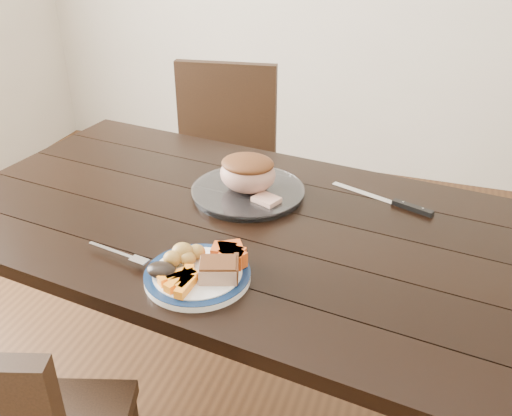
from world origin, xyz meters
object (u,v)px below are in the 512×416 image
(dining_table, at_px, (232,244))
(dinner_plate, at_px, (198,276))
(chair_far, at_px, (222,166))
(serving_platter, at_px, (248,193))
(carving_knife, at_px, (400,204))
(pork_slice, at_px, (218,271))
(fork, at_px, (122,255))
(roast_joint, at_px, (248,174))

(dining_table, distance_m, dinner_plate, 0.31)
(dining_table, xyz_separation_m, chair_far, (-0.33, 0.74, -0.13))
(chair_far, bearing_deg, serving_platter, 109.95)
(dining_table, xyz_separation_m, carving_knife, (0.43, 0.21, 0.10))
(chair_far, distance_m, dinner_plate, 1.12)
(chair_far, distance_m, pork_slice, 1.15)
(dinner_plate, distance_m, fork, 0.20)
(dining_table, distance_m, carving_knife, 0.49)
(pork_slice, bearing_deg, carving_knife, 55.86)
(dinner_plate, height_order, pork_slice, pork_slice)
(dinner_plate, height_order, fork, fork)
(pork_slice, bearing_deg, roast_joint, 100.95)
(dining_table, bearing_deg, serving_platter, 88.35)
(carving_knife, bearing_deg, fork, -119.90)
(roast_joint, bearing_deg, carving_knife, 10.71)
(pork_slice, distance_m, carving_knife, 0.62)
(roast_joint, bearing_deg, serving_platter, 0.00)
(dining_table, distance_m, pork_slice, 0.34)
(dining_table, relative_size, carving_knife, 5.53)
(pork_slice, xyz_separation_m, roast_joint, (-0.08, 0.43, 0.03))
(dinner_plate, xyz_separation_m, pork_slice, (0.05, -0.00, 0.03))
(chair_far, xyz_separation_m, roast_joint, (0.34, -0.61, 0.30))
(chair_far, distance_m, carving_knife, 0.96)
(dining_table, relative_size, dinner_plate, 6.91)
(chair_far, bearing_deg, dinner_plate, 100.49)
(pork_slice, distance_m, roast_joint, 0.44)
(dining_table, xyz_separation_m, roast_joint, (0.00, 0.13, 0.16))
(dinner_plate, height_order, roast_joint, roast_joint)
(dinner_plate, relative_size, serving_platter, 0.76)
(fork, bearing_deg, carving_knife, 50.19)
(serving_platter, distance_m, roast_joint, 0.06)
(fork, bearing_deg, roast_joint, 78.11)
(serving_platter, bearing_deg, chair_far, 118.86)
(dinner_plate, bearing_deg, chair_far, 109.39)
(dining_table, relative_size, roast_joint, 10.41)
(dining_table, bearing_deg, fork, -120.08)
(dinner_plate, distance_m, serving_platter, 0.43)
(dinner_plate, xyz_separation_m, serving_platter, (-0.03, 0.42, 0.00))
(pork_slice, height_order, carving_knife, pork_slice)
(chair_far, bearing_deg, carving_knife, 136.51)
(chair_far, distance_m, roast_joint, 0.75)
(carving_knife, bearing_deg, serving_platter, -148.98)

